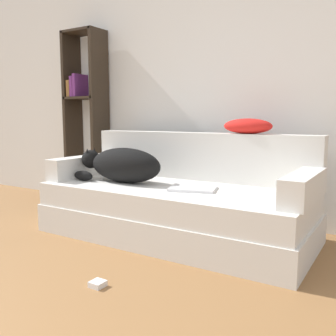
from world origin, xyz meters
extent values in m
cube|color=white|center=(0.00, 2.94, 1.35)|extent=(7.88, 0.06, 2.70)
cube|color=silver|center=(0.23, 2.22, 0.11)|extent=(2.03, 0.91, 0.22)
cube|color=silver|center=(0.23, 2.21, 0.30)|extent=(1.99, 0.87, 0.18)
cube|color=silver|center=(0.23, 2.60, 0.59)|extent=(1.99, 0.15, 0.39)
cube|color=silver|center=(-0.71, 2.21, 0.48)|extent=(0.15, 0.72, 0.18)
cube|color=silver|center=(1.17, 2.21, 0.48)|extent=(0.15, 0.72, 0.18)
ellipsoid|color=black|center=(-0.19, 2.16, 0.53)|extent=(0.65, 0.26, 0.28)
sphere|color=black|center=(-0.56, 2.16, 0.56)|extent=(0.16, 0.16, 0.16)
cone|color=black|center=(-0.56, 2.11, 0.62)|extent=(0.05, 0.05, 0.07)
cone|color=black|center=(-0.56, 2.20, 0.62)|extent=(0.05, 0.05, 0.07)
ellipsoid|color=black|center=(-0.53, 2.04, 0.43)|extent=(0.19, 0.07, 0.08)
cube|color=silver|center=(0.41, 2.18, 0.40)|extent=(0.38, 0.33, 0.02)
ellipsoid|color=red|center=(0.65, 2.60, 0.84)|extent=(0.38, 0.18, 0.12)
cube|color=#2D2319|center=(-1.37, 2.76, 0.89)|extent=(0.04, 0.26, 1.79)
cube|color=#2D2319|center=(-0.99, 2.76, 0.89)|extent=(0.04, 0.26, 1.79)
cube|color=#2D2319|center=(-1.18, 2.76, 1.78)|extent=(0.41, 0.26, 0.02)
cube|color=#2D2319|center=(-1.18, 2.76, 1.11)|extent=(0.41, 0.26, 0.02)
cube|color=olive|center=(-1.32, 2.74, 1.21)|extent=(0.04, 0.20, 0.17)
cube|color=#753384|center=(-1.28, 2.74, 1.23)|extent=(0.04, 0.20, 0.21)
cube|color=#753384|center=(-1.23, 2.74, 1.24)|extent=(0.04, 0.20, 0.23)
cube|color=white|center=(0.32, 1.26, 0.02)|extent=(0.08, 0.08, 0.03)
camera|label=1|loc=(1.65, -0.17, 0.91)|focal=40.00mm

